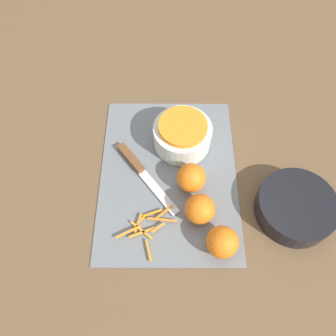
% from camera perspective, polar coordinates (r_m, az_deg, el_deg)
% --- Properties ---
extents(ground_plane, '(4.00, 4.00, 0.00)m').
position_cam_1_polar(ground_plane, '(0.84, 0.00, -1.21)').
color(ground_plane, brown).
extents(cutting_board, '(0.47, 0.35, 0.01)m').
position_cam_1_polar(cutting_board, '(0.84, 0.00, -1.12)').
color(cutting_board, slate).
rests_on(cutting_board, ground_plane).
extents(bowl_speckled, '(0.15, 0.15, 0.08)m').
position_cam_1_polar(bowl_speckled, '(0.86, 2.45, 5.89)').
color(bowl_speckled, silver).
rests_on(bowl_speckled, cutting_board).
extents(bowl_dark, '(0.18, 0.18, 0.06)m').
position_cam_1_polar(bowl_dark, '(0.83, 21.25, -6.38)').
color(bowl_dark, black).
rests_on(bowl_dark, ground_plane).
extents(knife, '(0.20, 0.16, 0.02)m').
position_cam_1_polar(knife, '(0.85, -5.48, 0.41)').
color(knife, brown).
rests_on(knife, cutting_board).
extents(orange_left, '(0.07, 0.07, 0.07)m').
position_cam_1_polar(orange_left, '(0.76, 5.50, -7.14)').
color(orange_left, orange).
rests_on(orange_left, cutting_board).
extents(orange_right, '(0.07, 0.07, 0.07)m').
position_cam_1_polar(orange_right, '(0.79, 4.01, -1.72)').
color(orange_right, orange).
rests_on(orange_right, cutting_board).
extents(orange_back, '(0.07, 0.07, 0.07)m').
position_cam_1_polar(orange_back, '(0.74, 9.37, -12.59)').
color(orange_back, orange).
rests_on(orange_back, cutting_board).
extents(peel_pile, '(0.14, 0.14, 0.01)m').
position_cam_1_polar(peel_pile, '(0.78, -3.64, -10.06)').
color(peel_pile, orange).
rests_on(peel_pile, cutting_board).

